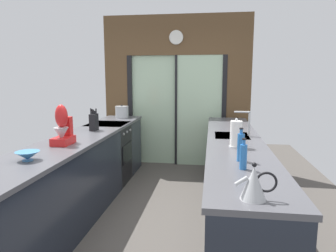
{
  "coord_description": "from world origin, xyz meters",
  "views": [
    {
      "loc": [
        0.64,
        -3.18,
        1.62
      ],
      "look_at": [
        0.07,
        0.87,
        0.96
      ],
      "focal_mm": 32.95,
      "sensor_mm": 36.0,
      "label": 1
    }
  ],
  "objects_px": {
    "mixing_bowl": "(28,156)",
    "soap_bottle_far": "(241,147)",
    "kettle": "(254,183)",
    "knife_block": "(94,122)",
    "soap_bottle_near": "(243,156)",
    "oven_range": "(109,153)",
    "stand_mixer": "(63,129)",
    "paper_towel_roll": "(236,134)",
    "stock_pot": "(122,112)"
  },
  "relations": [
    {
      "from": "paper_towel_roll",
      "to": "stand_mixer",
      "type": "bearing_deg",
      "value": -175.98
    },
    {
      "from": "stand_mixer",
      "to": "soap_bottle_near",
      "type": "relative_size",
      "value": 1.72
    },
    {
      "from": "knife_block",
      "to": "soap_bottle_near",
      "type": "height_order",
      "value": "knife_block"
    },
    {
      "from": "stand_mixer",
      "to": "paper_towel_roll",
      "type": "distance_m",
      "value": 1.78
    },
    {
      "from": "stand_mixer",
      "to": "soap_bottle_far",
      "type": "height_order",
      "value": "stand_mixer"
    },
    {
      "from": "soap_bottle_near",
      "to": "soap_bottle_far",
      "type": "height_order",
      "value": "soap_bottle_far"
    },
    {
      "from": "oven_range",
      "to": "soap_bottle_near",
      "type": "relative_size",
      "value": 3.78
    },
    {
      "from": "stock_pot",
      "to": "mixing_bowl",
      "type": "bearing_deg",
      "value": -90.0
    },
    {
      "from": "paper_towel_roll",
      "to": "soap_bottle_far",
      "type": "bearing_deg",
      "value": -90.0
    },
    {
      "from": "soap_bottle_far",
      "to": "paper_towel_roll",
      "type": "distance_m",
      "value": 0.53
    },
    {
      "from": "stock_pot",
      "to": "paper_towel_roll",
      "type": "xyz_separation_m",
      "value": [
        1.78,
        -2.02,
        0.03
      ]
    },
    {
      "from": "oven_range",
      "to": "soap_bottle_far",
      "type": "height_order",
      "value": "soap_bottle_far"
    },
    {
      "from": "oven_range",
      "to": "stock_pot",
      "type": "distance_m",
      "value": 0.89
    },
    {
      "from": "soap_bottle_far",
      "to": "mixing_bowl",
      "type": "bearing_deg",
      "value": -172.42
    },
    {
      "from": "stock_pot",
      "to": "stand_mixer",
      "type": "bearing_deg",
      "value": -90.0
    },
    {
      "from": "stand_mixer",
      "to": "kettle",
      "type": "relative_size",
      "value": 1.74
    },
    {
      "from": "soap_bottle_near",
      "to": "kettle",
      "type": "bearing_deg",
      "value": -89.75
    },
    {
      "from": "kettle",
      "to": "knife_block",
      "type": "bearing_deg",
      "value": 130.53
    },
    {
      "from": "mixing_bowl",
      "to": "soap_bottle_far",
      "type": "distance_m",
      "value": 1.8
    },
    {
      "from": "soap_bottle_near",
      "to": "soap_bottle_far",
      "type": "distance_m",
      "value": 0.24
    },
    {
      "from": "mixing_bowl",
      "to": "paper_towel_roll",
      "type": "relative_size",
      "value": 0.68
    },
    {
      "from": "knife_block",
      "to": "soap_bottle_far",
      "type": "xyz_separation_m",
      "value": [
        1.78,
        -1.26,
        0.01
      ]
    },
    {
      "from": "knife_block",
      "to": "soap_bottle_far",
      "type": "height_order",
      "value": "knife_block"
    },
    {
      "from": "mixing_bowl",
      "to": "soap_bottle_near",
      "type": "relative_size",
      "value": 0.82
    },
    {
      "from": "stand_mixer",
      "to": "stock_pot",
      "type": "height_order",
      "value": "stand_mixer"
    },
    {
      "from": "stand_mixer",
      "to": "kettle",
      "type": "xyz_separation_m",
      "value": [
        1.78,
        -1.23,
        -0.06
      ]
    },
    {
      "from": "mixing_bowl",
      "to": "kettle",
      "type": "height_order",
      "value": "kettle"
    },
    {
      "from": "mixing_bowl",
      "to": "paper_towel_roll",
      "type": "height_order",
      "value": "paper_towel_roll"
    },
    {
      "from": "mixing_bowl",
      "to": "soap_bottle_near",
      "type": "xyz_separation_m",
      "value": [
        1.78,
        0.0,
        0.06
      ]
    },
    {
      "from": "oven_range",
      "to": "paper_towel_roll",
      "type": "bearing_deg",
      "value": -36.51
    },
    {
      "from": "mixing_bowl",
      "to": "soap_bottle_near",
      "type": "bearing_deg",
      "value": 0.07
    },
    {
      "from": "soap_bottle_near",
      "to": "paper_towel_roll",
      "type": "relative_size",
      "value": 0.83
    },
    {
      "from": "stand_mixer",
      "to": "paper_towel_roll",
      "type": "bearing_deg",
      "value": 4.02
    },
    {
      "from": "knife_block",
      "to": "paper_towel_roll",
      "type": "height_order",
      "value": "paper_towel_roll"
    },
    {
      "from": "knife_block",
      "to": "soap_bottle_near",
      "type": "relative_size",
      "value": 1.2
    },
    {
      "from": "soap_bottle_far",
      "to": "stock_pot",
      "type": "bearing_deg",
      "value": 124.98
    },
    {
      "from": "stand_mixer",
      "to": "paper_towel_roll",
      "type": "xyz_separation_m",
      "value": [
        1.78,
        0.13,
        -0.03
      ]
    },
    {
      "from": "oven_range",
      "to": "mixing_bowl",
      "type": "xyz_separation_m",
      "value": [
        0.02,
        -2.09,
        0.51
      ]
    },
    {
      "from": "stand_mixer",
      "to": "soap_bottle_far",
      "type": "distance_m",
      "value": 1.82
    },
    {
      "from": "knife_block",
      "to": "stock_pot",
      "type": "relative_size",
      "value": 1.29
    },
    {
      "from": "mixing_bowl",
      "to": "stock_pot",
      "type": "height_order",
      "value": "stock_pot"
    },
    {
      "from": "kettle",
      "to": "soap_bottle_far",
      "type": "height_order",
      "value": "soap_bottle_far"
    },
    {
      "from": "knife_block",
      "to": "mixing_bowl",
      "type": "bearing_deg",
      "value": -90.0
    },
    {
      "from": "mixing_bowl",
      "to": "stock_pot",
      "type": "bearing_deg",
      "value": 90.0
    },
    {
      "from": "stand_mixer",
      "to": "stock_pot",
      "type": "relative_size",
      "value": 1.85
    },
    {
      "from": "kettle",
      "to": "soap_bottle_far",
      "type": "relative_size",
      "value": 0.85
    },
    {
      "from": "oven_range",
      "to": "mixing_bowl",
      "type": "height_order",
      "value": "mixing_bowl"
    },
    {
      "from": "stand_mixer",
      "to": "kettle",
      "type": "distance_m",
      "value": 2.17
    },
    {
      "from": "oven_range",
      "to": "soap_bottle_near",
      "type": "distance_m",
      "value": 2.82
    },
    {
      "from": "paper_towel_roll",
      "to": "knife_block",
      "type": "bearing_deg",
      "value": 157.64
    }
  ]
}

